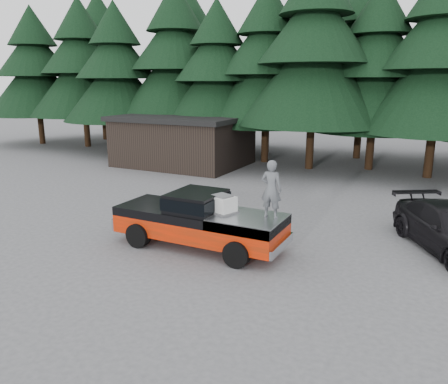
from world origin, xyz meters
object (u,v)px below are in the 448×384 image
at_px(utility_building, 183,140).
at_px(man_on_bed, 271,189).
at_px(pickup_truck, 200,228).
at_px(air_compressor, 223,205).

bearing_deg(utility_building, man_on_bed, -48.48).
height_order(pickup_truck, man_on_bed, man_on_bed).
xyz_separation_m(pickup_truck, air_compressor, (0.86, 0.04, 0.93)).
bearing_deg(man_on_bed, utility_building, -49.27).
xyz_separation_m(air_compressor, man_on_bed, (1.60, 0.21, 0.66)).
height_order(air_compressor, man_on_bed, man_on_bed).
bearing_deg(man_on_bed, air_compressor, 6.62).
distance_m(pickup_truck, man_on_bed, 2.93).
distance_m(man_on_bed, utility_building, 16.69).
relative_size(air_compressor, utility_building, 0.09).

